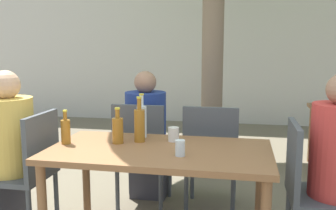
# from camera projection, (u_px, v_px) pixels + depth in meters

# --- Properties ---
(cafe_building_wall) EXTENTS (10.00, 0.08, 2.80)m
(cafe_building_wall) POSITION_uv_depth(u_px,v_px,m) (213.00, 46.00, 6.77)
(cafe_building_wall) COLOR beige
(cafe_building_wall) RESTS_ON ground_plane
(dining_table_front) EXTENTS (1.49, 0.80, 0.72)m
(dining_table_front) POSITION_uv_depth(u_px,v_px,m) (159.00, 160.00, 2.52)
(dining_table_front) COLOR brown
(dining_table_front) RESTS_ON ground_plane
(patio_chair_0) EXTENTS (0.44, 0.44, 0.93)m
(patio_chair_0) POSITION_uv_depth(u_px,v_px,m) (29.00, 166.00, 2.73)
(patio_chair_0) COLOR #474C51
(patio_chair_0) RESTS_ON ground_plane
(patio_chair_1) EXTENTS (0.44, 0.44, 0.93)m
(patio_chair_1) POSITION_uv_depth(u_px,v_px,m) (311.00, 186.00, 2.35)
(patio_chair_1) COLOR #474C51
(patio_chair_1) RESTS_ON ground_plane
(patio_chair_2) EXTENTS (0.44, 0.44, 0.93)m
(patio_chair_2) POSITION_uv_depth(u_px,v_px,m) (142.00, 148.00, 3.21)
(patio_chair_2) COLOR #474C51
(patio_chair_2) RESTS_ON ground_plane
(patio_chair_3) EXTENTS (0.44, 0.44, 0.93)m
(patio_chair_3) POSITION_uv_depth(u_px,v_px,m) (211.00, 152.00, 3.10)
(patio_chair_3) COLOR #474C51
(patio_chair_3) RESTS_ON ground_plane
(person_seated_0) EXTENTS (0.58, 0.36, 1.23)m
(person_seated_0) POSITION_uv_depth(u_px,v_px,m) (0.00, 161.00, 2.77)
(person_seated_0) COLOR #383842
(person_seated_0) RESTS_ON ground_plane
(person_seated_2) EXTENTS (0.36, 0.58, 1.19)m
(person_seated_2) POSITION_uv_depth(u_px,v_px,m) (148.00, 141.00, 3.44)
(person_seated_2) COLOR #383842
(person_seated_2) RESTS_ON ground_plane
(water_bottle_0) EXTENTS (0.07, 0.07, 0.33)m
(water_bottle_0) POSITION_uv_depth(u_px,v_px,m) (142.00, 120.00, 2.82)
(water_bottle_0) COLOR silver
(water_bottle_0) RESTS_ON dining_table_front
(amber_bottle_1) EXTENTS (0.08, 0.08, 0.33)m
(amber_bottle_1) POSITION_uv_depth(u_px,v_px,m) (139.00, 124.00, 2.67)
(amber_bottle_1) COLOR #9E661E
(amber_bottle_1) RESTS_ON dining_table_front
(amber_bottle_2) EXTENTS (0.08, 0.08, 0.26)m
(amber_bottle_2) POSITION_uv_depth(u_px,v_px,m) (118.00, 130.00, 2.63)
(amber_bottle_2) COLOR #9E661E
(amber_bottle_2) RESTS_ON dining_table_front
(amber_bottle_3) EXTENTS (0.07, 0.07, 0.24)m
(amber_bottle_3) POSITION_uv_depth(u_px,v_px,m) (66.00, 131.00, 2.62)
(amber_bottle_3) COLOR #9E661E
(amber_bottle_3) RESTS_ON dining_table_front
(drinking_glass_0) EXTENTS (0.08, 0.08, 0.10)m
(drinking_glass_0) POSITION_uv_depth(u_px,v_px,m) (174.00, 134.00, 2.70)
(drinking_glass_0) COLOR silver
(drinking_glass_0) RESTS_ON dining_table_front
(drinking_glass_1) EXTENTS (0.06, 0.06, 0.10)m
(drinking_glass_1) POSITION_uv_depth(u_px,v_px,m) (180.00, 148.00, 2.34)
(drinking_glass_1) COLOR silver
(drinking_glass_1) RESTS_ON dining_table_front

